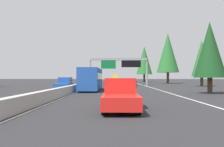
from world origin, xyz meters
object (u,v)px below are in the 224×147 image
at_px(bus_mid_right, 91,78).
at_px(oncoming_far, 88,81).
at_px(pickup_far_right, 120,94).
at_px(oncoming_near, 64,83).
at_px(box_truck_distant_a, 115,77).
at_px(sign_gantry_overhead, 119,64).
at_px(conifer_right_foreground, 210,50).
at_px(sedan_near_center, 131,82).
at_px(sedan_far_left, 115,79).
at_px(conifer_right_near, 202,58).
at_px(conifer_right_far, 144,60).
at_px(conifer_right_mid, 168,53).

xyz_separation_m(bus_mid_right, oncoming_far, (40.91, 4.69, -1.03)).
relative_size(pickup_far_right, oncoming_near, 1.00).
distance_m(pickup_far_right, oncoming_far, 62.40).
bearing_deg(oncoming_far, box_truck_distant_a, 169.02).
height_order(oncoming_near, oncoming_far, oncoming_near).
xyz_separation_m(sign_gantry_overhead, conifer_right_foreground, (-25.66, -10.06, 0.31)).
height_order(sedan_near_center, sedan_far_left, same).
relative_size(pickup_far_right, conifer_right_foreground, 0.67).
distance_m(pickup_far_right, conifer_right_foreground, 18.61).
relative_size(sedan_near_center, conifer_right_foreground, 0.53).
xyz_separation_m(sedan_near_center, conifer_right_near, (-5.77, -14.03, 5.00)).
relative_size(pickup_far_right, sedan_near_center, 1.27).
relative_size(pickup_far_right, conifer_right_far, 0.42).
height_order(oncoming_far, conifer_right_near, conifer_right_near).
bearing_deg(conifer_right_near, conifer_right_mid, 5.77).
height_order(oncoming_near, conifer_right_far, conifer_right_far).
bearing_deg(conifer_right_foreground, bus_mid_right, 66.33).
distance_m(conifer_right_mid, conifer_right_far, 19.75).
distance_m(sedan_near_center, conifer_right_foreground, 29.66).
relative_size(bus_mid_right, oncoming_far, 2.61).
bearing_deg(box_truck_distant_a, sedan_near_center, -176.78).
bearing_deg(sign_gantry_overhead, oncoming_near, 151.87).
bearing_deg(sign_gantry_overhead, sedan_near_center, -44.97).
relative_size(oncoming_near, conifer_right_mid, 0.38).
bearing_deg(oncoming_far, conifer_right_near, 46.41).
bearing_deg(sign_gantry_overhead, bus_mid_right, 167.33).
bearing_deg(conifer_right_foreground, conifer_right_far, 0.22).
bearing_deg(sedan_near_center, sign_gantry_overhead, 135.03).
bearing_deg(sedan_far_left, box_truck_distant_a, -179.34).
relative_size(conifer_right_foreground, conifer_right_near, 0.90).
xyz_separation_m(pickup_far_right, conifer_right_mid, (59.70, -15.20, 8.03)).
bearing_deg(sedan_near_center, conifer_right_foreground, -165.58).
distance_m(pickup_far_right, oncoming_near, 25.25).
xyz_separation_m(oncoming_far, conifer_right_far, (17.02, -18.85, 7.34)).
distance_m(sign_gantry_overhead, pickup_far_right, 40.46).
relative_size(sign_gantry_overhead, oncoming_far, 2.88).
bearing_deg(box_truck_distant_a, conifer_right_foreground, -173.18).
distance_m(oncoming_near, conifer_right_far, 58.41).
distance_m(box_truck_distant_a, sedan_far_left, 13.01).
bearing_deg(conifer_right_mid, bus_mid_right, 154.05).
height_order(bus_mid_right, oncoming_near, bus_mid_right).
bearing_deg(conifer_right_mid, sedan_near_center, 144.79).
distance_m(conifer_right_near, conifer_right_far, 42.24).
xyz_separation_m(pickup_far_right, bus_mid_right, (20.93, 3.66, 0.80)).
relative_size(bus_mid_right, oncoming_near, 2.05).
height_order(pickup_far_right, conifer_right_far, conifer_right_far).
bearing_deg(conifer_right_far, conifer_right_near, -170.49).
relative_size(bus_mid_right, box_truck_distant_a, 1.35).
bearing_deg(sedan_far_left, conifer_right_far, -164.62).
relative_size(sedan_far_left, oncoming_far, 1.00).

